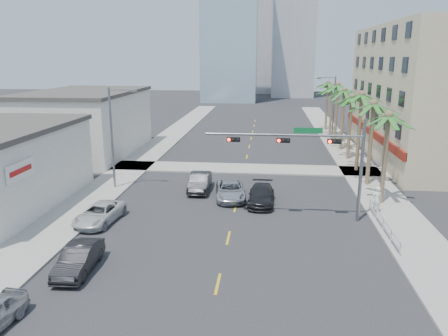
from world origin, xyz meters
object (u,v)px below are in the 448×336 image
car_lane_center (230,190)px  pedestrian (377,199)px  car_lane_right (261,195)px  car_lane_left (200,182)px  car_parked_mid (79,259)px  car_parked_far (100,214)px  traffic_signal_mast (316,152)px

car_lane_center → pedestrian: 11.53m
car_lane_center → car_lane_right: size_ratio=1.04×
car_lane_left → car_lane_center: car_lane_left is taller
car_parked_mid → car_lane_left: (4.32, 15.51, 0.06)m
car_parked_mid → car_parked_far: bearing=99.8°
car_parked_mid → car_lane_left: bearing=71.6°
car_parked_far → pedestrian: pedestrian is taller
traffic_signal_mast → car_parked_far: traffic_signal_mast is taller
car_lane_right → car_lane_center: bearing=159.6°
pedestrian → car_parked_mid: bearing=17.0°
car_parked_far → car_lane_right: bearing=31.3°
traffic_signal_mast → car_lane_left: bearing=146.3°
traffic_signal_mast → car_parked_far: (-15.18, -2.17, -4.38)m
car_parked_far → car_lane_center: (8.82, 6.37, 0.03)m
car_parked_mid → car_lane_left: size_ratio=0.93×
car_lane_right → car_parked_mid: bearing=-126.6°
car_lane_left → pedestrian: pedestrian is taller
car_parked_far → car_parked_mid: bearing=-71.2°
car_parked_mid → car_lane_right: car_parked_mid is taller
car_lane_right → car_parked_far: bearing=-153.4°
car_lane_center → traffic_signal_mast: bearing=-40.6°
traffic_signal_mast → car_lane_center: size_ratio=2.17×
car_lane_left → car_lane_right: size_ratio=0.97×
car_parked_far → car_lane_center: bearing=42.1°
car_parked_far → car_lane_right: 12.58m
car_parked_mid → car_lane_center: (7.22, 13.52, -0.02)m
car_parked_mid → car_lane_right: size_ratio=0.90×
traffic_signal_mast → car_parked_far: bearing=-171.9°
car_parked_mid → car_lane_right: 15.86m
traffic_signal_mast → car_parked_mid: bearing=-145.6°
car_parked_mid → pedestrian: bearing=27.9°
car_parked_far → car_lane_left: bearing=60.9°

